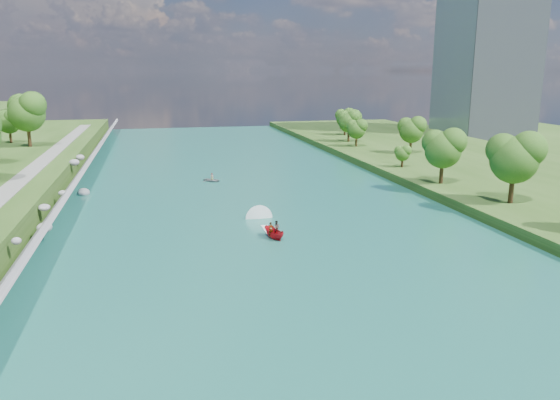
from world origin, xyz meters
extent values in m
plane|color=#2D5119|center=(0.00, 0.00, 0.00)|extent=(260.00, 260.00, 0.00)
cube|color=#185D51|center=(0.00, 20.00, 0.05)|extent=(55.00, 240.00, 0.10)
cube|color=slate|center=(-25.85, 20.00, 1.80)|extent=(3.54, 236.00, 4.05)
ellipsoid|color=gray|center=(-26.55, 3.58, 3.17)|extent=(0.94, 0.91, 0.73)
ellipsoid|color=gray|center=(-25.78, 13.12, 1.75)|extent=(1.71, 1.94, 1.13)
ellipsoid|color=gray|center=(-26.82, 19.49, 2.62)|extent=(1.46, 1.80, 0.83)
ellipsoid|color=gray|center=(-26.18, 30.00, 2.11)|extent=(1.27, 1.07, 0.82)
ellipsoid|color=gray|center=(-24.37, 38.10, 0.33)|extent=(1.89, 2.38, 1.43)
ellipsoid|color=gray|center=(-26.88, 49.09, 3.53)|extent=(1.73, 2.03, 1.13)
ellipsoid|color=gray|center=(-26.87, 57.04, 3.20)|extent=(1.58, 1.85, 1.12)
cube|color=gray|center=(82.50, 95.00, 30.00)|extent=(22.00, 22.00, 60.00)
ellipsoid|color=#1A5316|center=(-38.66, 72.99, 10.17)|extent=(8.01, 8.01, 13.34)
ellipsoid|color=#1A5316|center=(-44.09, 80.67, 7.86)|extent=(5.23, 5.23, 8.72)
ellipsoid|color=#1A5316|center=(34.05, 12.59, 7.22)|extent=(6.87, 6.87, 11.45)
ellipsoid|color=#1A5316|center=(31.52, 26.83, 6.69)|extent=(6.23, 6.23, 10.39)
ellipsoid|color=#1A5316|center=(32.13, 42.34, 3.91)|extent=(2.89, 2.89, 4.82)
ellipsoid|color=#1A5316|center=(41.75, 58.44, 6.21)|extent=(5.65, 5.65, 9.42)
ellipsoid|color=#1A5316|center=(34.09, 71.48, 5.33)|extent=(4.60, 4.60, 7.67)
ellipsoid|color=#1A5316|center=(35.48, 80.61, 6.25)|extent=(5.70, 5.70, 9.50)
ellipsoid|color=#1A5316|center=(39.63, 95.02, 5.89)|extent=(5.27, 5.27, 8.79)
imported|color=#B50E18|center=(-0.09, 8.50, 0.79)|extent=(2.37, 3.82, 1.38)
imported|color=#66605B|center=(-0.49, 8.10, 1.29)|extent=(0.71, 0.57, 1.69)
imported|color=#66605B|center=(0.41, 9.00, 1.24)|extent=(0.96, 0.90, 1.57)
cube|color=white|center=(-0.09, 11.50, 0.13)|extent=(0.90, 5.00, 0.06)
imported|color=gray|center=(-3.44, 43.72, 0.44)|extent=(3.99, 3.91, 0.68)
imported|color=#66605B|center=(-3.44, 43.72, 0.97)|extent=(0.65, 0.47, 1.24)
camera|label=1|loc=(-13.20, -50.99, 19.10)|focal=35.00mm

